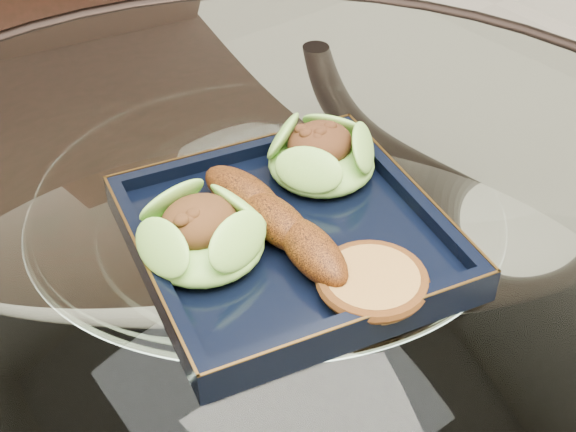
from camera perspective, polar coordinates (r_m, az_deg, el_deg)
dining_table at (r=0.87m, az=-1.35°, el=-9.86°), size 1.13×1.13×0.77m
dining_chair at (r=1.30m, az=-11.01°, el=2.11°), size 0.44×0.44×0.87m
navy_plate at (r=0.74m, az=0.00°, el=-1.80°), size 0.32×0.32×0.02m
lettuce_wrap_left at (r=0.70m, az=-6.11°, el=-1.51°), size 0.13×0.13×0.04m
lettuce_wrap_right at (r=0.79m, az=2.40°, el=4.17°), size 0.13×0.13×0.04m
roasted_plantain at (r=0.72m, az=-0.87°, el=-0.34°), size 0.04×0.19×0.04m
crumb_patty at (r=0.68m, az=6.01°, el=-4.71°), size 0.09×0.09×0.02m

